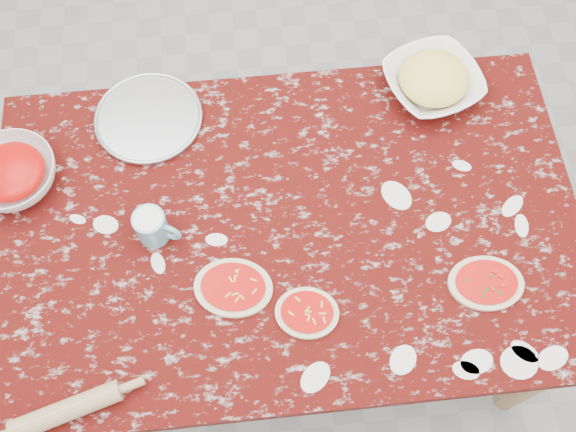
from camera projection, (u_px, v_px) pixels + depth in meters
The scene contains 10 objects.
ground at pixel (288, 306), 2.47m from camera, with size 4.00×4.00×0.00m, color gray.
worktable at pixel (288, 236), 1.87m from camera, with size 1.60×1.00×0.75m.
pizza_tray at pixel (149, 119), 1.93m from camera, with size 0.31×0.31×0.01m, color #B2B2B7.
sauce_bowl at pixel (12, 175), 1.81m from camera, with size 0.25×0.25×0.08m, color white.
cheese_bowl at pixel (432, 82), 1.95m from camera, with size 0.27×0.27×0.07m, color white.
flour_mug at pixel (153, 227), 1.73m from camera, with size 0.12×0.09×0.10m.
pizza_left at pixel (233, 288), 1.71m from camera, with size 0.23×0.20×0.02m.
pizza_mid at pixel (307, 313), 1.68m from camera, with size 0.19×0.16×0.02m.
pizza_right at pixel (486, 283), 1.71m from camera, with size 0.21×0.16×0.02m.
rolling_pin at pixel (66, 411), 1.56m from camera, with size 0.05×0.05×0.26m, color tan.
Camera 1 is at (-0.08, -0.74, 2.38)m, focal length 41.21 mm.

